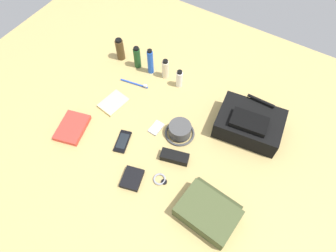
# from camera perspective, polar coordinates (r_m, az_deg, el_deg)

# --- Properties ---
(ground_plane) EXTENTS (2.64, 2.02, 0.02)m
(ground_plane) POSITION_cam_1_polar(r_m,az_deg,el_deg) (1.59, 0.00, -1.01)
(ground_plane) COLOR tan
(ground_plane) RESTS_ON ground
(backpack) EXTENTS (0.36, 0.28, 0.14)m
(backpack) POSITION_cam_1_polar(r_m,az_deg,el_deg) (1.59, 15.31, 0.47)
(backpack) COLOR black
(backpack) RESTS_ON ground_plane
(toiletry_pouch) EXTENTS (0.27, 0.25, 0.08)m
(toiletry_pouch) POSITION_cam_1_polar(r_m,az_deg,el_deg) (1.37, 7.69, -16.07)
(toiletry_pouch) COLOR #47512D
(toiletry_pouch) RESTS_ON ground_plane
(bucket_hat) EXTENTS (0.16, 0.16, 0.07)m
(bucket_hat) POSITION_cam_1_polar(r_m,az_deg,el_deg) (1.55, 2.28, -0.87)
(bucket_hat) COLOR #454545
(bucket_hat) RESTS_ON ground_plane
(cologne_bottle) EXTENTS (0.05, 0.05, 0.15)m
(cologne_bottle) POSITION_cam_1_polar(r_m,az_deg,el_deg) (1.90, -9.18, 14.31)
(cologne_bottle) COLOR #473319
(cologne_bottle) RESTS_ON ground_plane
(shampoo_bottle) EXTENTS (0.04, 0.04, 0.15)m
(shampoo_bottle) POSITION_cam_1_polar(r_m,az_deg,el_deg) (1.83, -5.93, 12.94)
(shampoo_bottle) COLOR #19471E
(shampoo_bottle) RESTS_ON ground_plane
(deodorant_spray) EXTENTS (0.04, 0.04, 0.17)m
(deodorant_spray) POSITION_cam_1_polar(r_m,az_deg,el_deg) (1.78, -3.40, 12.21)
(deodorant_spray) COLOR blue
(deodorant_spray) RESTS_ON ground_plane
(lotion_bottle) EXTENTS (0.04, 0.04, 0.13)m
(lotion_bottle) POSITION_cam_1_polar(r_m,az_deg,el_deg) (1.77, -0.50, 10.88)
(lotion_bottle) COLOR beige
(lotion_bottle) RESTS_ON ground_plane
(toothpaste_tube) EXTENTS (0.04, 0.04, 0.12)m
(toothpaste_tube) POSITION_cam_1_polar(r_m,az_deg,el_deg) (1.73, 2.20, 9.03)
(toothpaste_tube) COLOR white
(toothpaste_tube) RESTS_ON ground_plane
(paperback_novel) EXTENTS (0.18, 0.22, 0.03)m
(paperback_novel) POSITION_cam_1_polar(r_m,az_deg,el_deg) (1.66, -17.87, -0.33)
(paperback_novel) COLOR red
(paperback_novel) RESTS_ON ground_plane
(cell_phone) EXTENTS (0.09, 0.14, 0.01)m
(cell_phone) POSITION_cam_1_polar(r_m,az_deg,el_deg) (1.56, -8.69, -2.95)
(cell_phone) COLOR black
(cell_phone) RESTS_ON ground_plane
(media_player) EXTENTS (0.06, 0.09, 0.01)m
(media_player) POSITION_cam_1_polar(r_m,az_deg,el_deg) (1.59, -2.29, -0.37)
(media_player) COLOR #B7B7BC
(media_player) RESTS_ON ground_plane
(wristwatch) EXTENTS (0.07, 0.06, 0.01)m
(wristwatch) POSITION_cam_1_polar(r_m,az_deg,el_deg) (1.45, -1.51, -10.22)
(wristwatch) COLOR #99999E
(wristwatch) RESTS_ON ground_plane
(toothbrush) EXTENTS (0.17, 0.04, 0.02)m
(toothbrush) POSITION_cam_1_polar(r_m,az_deg,el_deg) (1.78, -6.21, 8.05)
(toothbrush) COLOR blue
(toothbrush) RESTS_ON ground_plane
(wallet) EXTENTS (0.12, 0.13, 0.02)m
(wallet) POSITION_cam_1_polar(r_m,az_deg,el_deg) (1.45, -6.97, -9.93)
(wallet) COLOR black
(wallet) RESTS_ON ground_plane
(notepad) EXTENTS (0.13, 0.17, 0.02)m
(notepad) POSITION_cam_1_polar(r_m,az_deg,el_deg) (1.70, -10.40, 4.38)
(notepad) COLOR beige
(notepad) RESTS_ON ground_plane
(sunglasses_case) EXTENTS (0.15, 0.09, 0.04)m
(sunglasses_case) POSITION_cam_1_polar(r_m,az_deg,el_deg) (1.48, 1.27, -5.96)
(sunglasses_case) COLOR black
(sunglasses_case) RESTS_ON ground_plane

